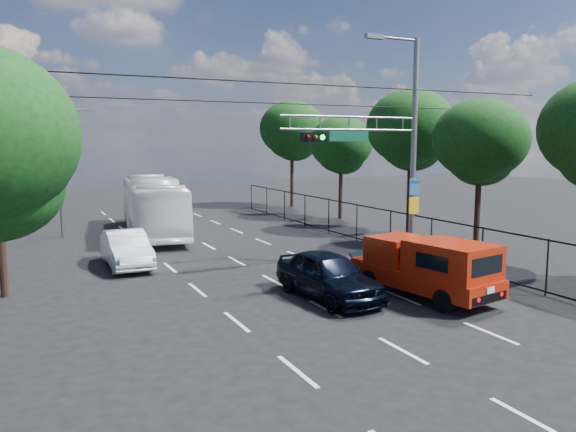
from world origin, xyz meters
TOP-DOWN VIEW (x-y plane):
  - ground at (0.00, 0.00)m, footprint 120.00×120.00m
  - lane_markings at (-0.00, 14.00)m, footprint 6.12×38.00m
  - signal_mast at (5.28, 7.99)m, footprint 6.43×0.39m
  - streetlight_left at (-6.33, 22.00)m, footprint 2.09×0.22m
  - utility_wires at (0.00, 8.83)m, footprint 22.00×5.04m
  - fence_right at (7.60, 12.17)m, footprint 0.06×34.03m
  - tree_right_b at (11.22, 9.02)m, footprint 4.50×4.50m
  - tree_right_c at (11.82, 15.02)m, footprint 5.10×5.10m
  - tree_right_d at (11.42, 22.02)m, footprint 4.32×4.32m
  - tree_right_e at (11.62, 30.02)m, footprint 5.28×5.28m
  - tree_left_d at (-9.38, 25.02)m, footprint 4.20×4.20m
  - red_pickup at (3.79, 3.73)m, footprint 2.85×5.72m
  - navy_hatchback at (0.69, 5.01)m, footprint 2.16×4.83m
  - white_bus at (-1.67, 21.16)m, footprint 4.16×11.98m
  - white_van at (-4.59, 13.05)m, footprint 1.61×4.58m

SIDE VIEW (x-z plane):
  - ground at x=0.00m, z-range 0.00..0.00m
  - lane_markings at x=0.00m, z-range 0.00..0.01m
  - white_van at x=-4.59m, z-range 0.00..1.51m
  - navy_hatchback at x=0.69m, z-range 0.00..1.61m
  - fence_right at x=7.60m, z-range 0.03..2.03m
  - red_pickup at x=3.79m, z-range 0.07..2.11m
  - white_bus at x=-1.67m, z-range 0.00..3.27m
  - streetlight_left at x=-6.33m, z-range 0.40..7.48m
  - tree_left_d at x=-9.38m, z-range 1.31..8.13m
  - tree_right_d at x=11.42m, z-range 1.34..8.36m
  - tree_right_b at x=11.22m, z-range 1.40..8.71m
  - signal_mast at x=5.28m, z-range 0.49..9.99m
  - tree_right_c at x=11.82m, z-range 1.59..9.88m
  - tree_right_e at x=11.62m, z-range 1.65..10.23m
  - utility_wires at x=0.00m, z-range 6.86..7.60m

